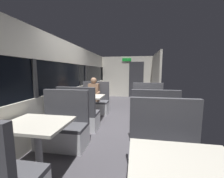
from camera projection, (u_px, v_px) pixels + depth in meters
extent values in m
cube|color=#423F44|center=(117.00, 123.00, 3.96)|extent=(3.30, 9.20, 0.02)
cube|color=beige|center=(69.00, 104.00, 4.14)|extent=(0.08, 8.40, 0.95)
cube|color=beige|center=(67.00, 53.00, 3.94)|extent=(0.08, 8.40, 0.60)
cube|color=black|center=(68.00, 76.00, 4.03)|extent=(0.03, 8.40, 0.75)
cube|color=#2D2D30|center=(35.00, 79.00, 2.65)|extent=(0.06, 0.08, 0.75)
cube|color=#2D2D30|center=(86.00, 75.00, 5.39)|extent=(0.06, 0.08, 0.75)
cube|color=#2D2D30|center=(102.00, 74.00, 8.13)|extent=(0.06, 0.08, 0.75)
cube|color=beige|center=(127.00, 77.00, 7.92)|extent=(2.90, 0.08, 2.30)
cube|color=#333338|center=(136.00, 80.00, 7.80)|extent=(0.80, 0.04, 2.00)
cube|color=green|center=(127.00, 60.00, 7.74)|extent=(0.50, 0.03, 0.16)
cube|color=beige|center=(156.00, 78.00, 6.51)|extent=(0.08, 2.40, 2.30)
cylinder|color=#9E9EA3|center=(38.00, 148.00, 2.02)|extent=(0.10, 0.10, 0.70)
cube|color=beige|center=(37.00, 124.00, 1.97)|extent=(0.90, 0.70, 0.04)
cube|color=silver|center=(62.00, 137.00, 2.68)|extent=(0.95, 0.50, 0.39)
cube|color=#47474C|center=(62.00, 126.00, 2.65)|extent=(0.95, 0.50, 0.06)
cube|color=#47474C|center=(66.00, 105.00, 2.81)|extent=(0.95, 0.08, 0.65)
cylinder|color=#9E9EA3|center=(88.00, 108.00, 4.16)|extent=(0.10, 0.10, 0.70)
cube|color=beige|center=(88.00, 96.00, 4.12)|extent=(0.90, 0.70, 0.04)
cube|color=silver|center=(80.00, 121.00, 3.54)|extent=(0.95, 0.50, 0.39)
cube|color=#47474C|center=(80.00, 113.00, 3.51)|extent=(0.95, 0.50, 0.06)
cube|color=#47474C|center=(76.00, 101.00, 3.26)|extent=(0.95, 0.08, 0.65)
cube|color=silver|center=(95.00, 108.00, 4.83)|extent=(0.95, 0.50, 0.39)
cube|color=#47474C|center=(95.00, 101.00, 4.80)|extent=(0.95, 0.50, 0.06)
cube|color=#47474C|center=(96.00, 91.00, 4.96)|extent=(0.95, 0.08, 0.65)
cube|color=beige|center=(186.00, 166.00, 1.09)|extent=(0.90, 0.70, 0.04)
cube|color=silver|center=(165.00, 169.00, 1.80)|extent=(0.95, 0.50, 0.39)
cube|color=#47474C|center=(166.00, 153.00, 1.77)|extent=(0.95, 0.50, 0.06)
cube|color=#47474C|center=(164.00, 121.00, 1.93)|extent=(0.95, 0.08, 0.65)
cylinder|color=#9E9EA3|center=(150.00, 113.00, 3.68)|extent=(0.10, 0.10, 0.70)
cube|color=beige|center=(150.00, 100.00, 3.63)|extent=(0.90, 0.70, 0.04)
cube|color=silver|center=(153.00, 129.00, 3.05)|extent=(0.95, 0.50, 0.39)
cube|color=#47474C|center=(153.00, 119.00, 3.02)|extent=(0.95, 0.50, 0.06)
cube|color=#47474C|center=(155.00, 106.00, 2.77)|extent=(0.95, 0.08, 0.65)
cube|color=silver|center=(148.00, 112.00, 4.34)|extent=(0.95, 0.50, 0.39)
cube|color=#47474C|center=(148.00, 105.00, 4.31)|extent=(0.95, 0.50, 0.06)
cube|color=#47474C|center=(148.00, 93.00, 4.47)|extent=(0.95, 0.08, 0.65)
cube|color=#26262D|center=(95.00, 107.00, 4.83)|extent=(0.30, 0.36, 0.45)
cube|color=#8C664C|center=(94.00, 92.00, 4.71)|extent=(0.34, 0.22, 0.60)
sphere|color=#8C664C|center=(94.00, 80.00, 4.64)|extent=(0.20, 0.20, 0.20)
cylinder|color=#8C664C|center=(87.00, 92.00, 4.56)|extent=(0.07, 0.28, 0.07)
cylinder|color=#8C664C|center=(98.00, 93.00, 4.50)|extent=(0.07, 0.28, 0.07)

